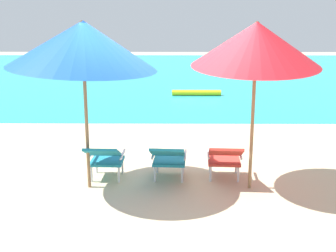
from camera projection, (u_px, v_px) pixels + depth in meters
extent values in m
plane|color=#CCB78E|center=(169.00, 121.00, 11.16)|extent=(40.00, 40.00, 0.00)
cube|color=#28B2B7|center=(170.00, 74.00, 19.57)|extent=(40.00, 18.00, 0.01)
cylinder|color=yellow|center=(196.00, 93.00, 14.50)|extent=(1.60, 0.18, 0.18)
cube|color=teal|center=(107.00, 161.00, 7.26)|extent=(0.53, 0.51, 0.04)
cube|color=teal|center=(102.00, 152.00, 6.84)|extent=(0.53, 0.53, 0.27)
cylinder|color=silver|center=(97.00, 165.00, 7.51)|extent=(0.04, 0.04, 0.26)
cylinder|color=silver|center=(122.00, 166.00, 7.49)|extent=(0.04, 0.04, 0.26)
cylinder|color=silver|center=(91.00, 174.00, 7.10)|extent=(0.04, 0.04, 0.26)
cylinder|color=silver|center=(119.00, 174.00, 7.09)|extent=(0.04, 0.04, 0.26)
cube|color=silver|center=(91.00, 154.00, 7.24)|extent=(0.04, 0.50, 0.03)
cube|color=silver|center=(123.00, 154.00, 7.22)|extent=(0.04, 0.50, 0.03)
cube|color=teal|center=(169.00, 161.00, 7.25)|extent=(0.55, 0.53, 0.04)
cube|color=teal|center=(168.00, 152.00, 6.83)|extent=(0.55, 0.55, 0.27)
cylinder|color=silver|center=(157.00, 165.00, 7.51)|extent=(0.04, 0.04, 0.26)
cylinder|color=silver|center=(183.00, 166.00, 7.48)|extent=(0.04, 0.04, 0.26)
cylinder|color=silver|center=(155.00, 174.00, 7.10)|extent=(0.04, 0.04, 0.26)
cylinder|color=silver|center=(182.00, 175.00, 7.07)|extent=(0.04, 0.04, 0.26)
cube|color=silver|center=(154.00, 154.00, 7.24)|extent=(0.06, 0.50, 0.03)
cube|color=silver|center=(185.00, 155.00, 7.21)|extent=(0.06, 0.50, 0.03)
cube|color=red|center=(224.00, 161.00, 7.27)|extent=(0.55, 0.53, 0.04)
cube|color=red|center=(226.00, 152.00, 6.85)|extent=(0.55, 0.55, 0.27)
cylinder|color=silver|center=(210.00, 165.00, 7.53)|extent=(0.04, 0.04, 0.26)
cylinder|color=silver|center=(236.00, 166.00, 7.50)|extent=(0.04, 0.04, 0.26)
cylinder|color=silver|center=(211.00, 174.00, 7.12)|extent=(0.04, 0.04, 0.26)
cylinder|color=silver|center=(238.00, 174.00, 7.09)|extent=(0.04, 0.04, 0.26)
cube|color=silver|center=(208.00, 154.00, 7.26)|extent=(0.06, 0.50, 0.03)
cube|color=silver|center=(240.00, 154.00, 7.22)|extent=(0.06, 0.50, 0.03)
cylinder|color=olive|center=(87.00, 128.00, 6.68)|extent=(0.05, 0.05, 1.89)
cone|color=blue|center=(83.00, 44.00, 6.38)|extent=(2.83, 2.81, 0.80)
sphere|color=#4C3823|center=(82.00, 23.00, 6.30)|extent=(0.07, 0.07, 0.07)
cylinder|color=olive|center=(252.00, 128.00, 6.66)|extent=(0.05, 0.05, 1.92)
cone|color=red|center=(256.00, 44.00, 6.35)|extent=(2.02, 2.06, 0.79)
sphere|color=#4C3823|center=(257.00, 24.00, 6.28)|extent=(0.07, 0.07, 0.07)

